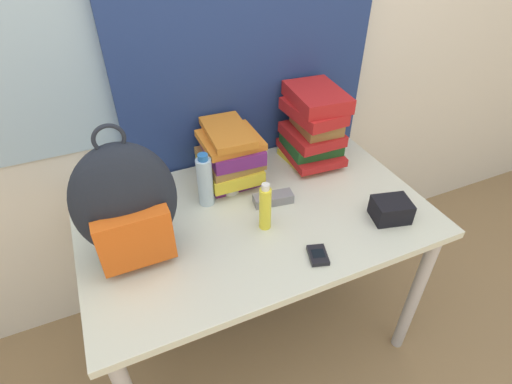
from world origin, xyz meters
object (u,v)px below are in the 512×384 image
object	(u,v)px
water_bottle	(205,181)
book_stack_center	(313,127)
sunscreen_bottle	(266,207)
camera_pouch	(391,210)
backpack	(126,205)
sunglasses_case	(273,199)
sports_bottle	(229,168)
cell_phone	(318,255)
book_stack_left	(230,155)

from	to	relation	value
water_bottle	book_stack_center	bearing A→B (deg)	11.34
sunscreen_bottle	camera_pouch	world-z (taller)	sunscreen_bottle
book_stack_center	water_bottle	size ratio (longest dim) A/B	1.47
backpack	sunglasses_case	distance (m)	0.55
sports_bottle	camera_pouch	distance (m)	0.61
book_stack_center	cell_phone	size ratio (longest dim) A/B	3.27
sunscreen_bottle	camera_pouch	xyz separation A→B (m)	(0.43, -0.14, -0.05)
sunglasses_case	camera_pouch	xyz separation A→B (m)	(0.35, -0.25, 0.02)
book_stack_left	cell_phone	xyz separation A→B (m)	(0.10, -0.52, -0.11)
water_bottle	sunglasses_case	world-z (taller)	water_bottle
cell_phone	book_stack_center	bearing A→B (deg)	62.45
book_stack_left	sunglasses_case	xyz separation A→B (m)	(0.09, -0.21, -0.10)
book_stack_left	sunglasses_case	size ratio (longest dim) A/B	1.79
book_stack_left	sports_bottle	xyz separation A→B (m)	(-0.03, -0.07, -0.01)
sports_bottle	camera_pouch	world-z (taller)	sports_bottle
book_stack_center	cell_phone	bearing A→B (deg)	-117.55
book_stack_center	sports_bottle	size ratio (longest dim) A/B	1.39
sunscreen_bottle	camera_pouch	bearing A→B (deg)	-18.20
backpack	camera_pouch	xyz separation A→B (m)	(0.87, -0.20, -0.16)
sunglasses_case	camera_pouch	bearing A→B (deg)	-35.89
book_stack_left	sports_bottle	distance (m)	0.08
backpack	book_stack_center	bearing A→B (deg)	17.36
camera_pouch	backpack	bearing A→B (deg)	166.76
sunscreen_bottle	cell_phone	size ratio (longest dim) A/B	1.92
sunscreen_bottle	sunglasses_case	world-z (taller)	sunscreen_bottle
water_bottle	sunscreen_bottle	world-z (taller)	water_bottle
backpack	water_bottle	size ratio (longest dim) A/B	2.16
backpack	sunglasses_case	bearing A→B (deg)	5.17
backpack	sunscreen_bottle	xyz separation A→B (m)	(0.44, -0.06, -0.11)
book_stack_center	cell_phone	world-z (taller)	book_stack_center
book_stack_center	cell_phone	distance (m)	0.60
book_stack_left	backpack	bearing A→B (deg)	-149.20
water_bottle	sunscreen_bottle	distance (m)	0.26
backpack	book_stack_left	world-z (taller)	backpack
book_stack_center	sports_bottle	xyz separation A→B (m)	(-0.40, -0.07, -0.05)
sunscreen_bottle	water_bottle	bearing A→B (deg)	125.16
sunscreen_bottle	backpack	bearing A→B (deg)	171.84
water_bottle	camera_pouch	distance (m)	0.68
camera_pouch	cell_phone	bearing A→B (deg)	-169.76
book_stack_center	cell_phone	xyz separation A→B (m)	(-0.27, -0.52, -0.15)
sunscreen_bottle	camera_pouch	size ratio (longest dim) A/B	1.25
sports_bottle	cell_phone	xyz separation A→B (m)	(0.14, -0.45, -0.10)
book_stack_left	water_bottle	bearing A→B (deg)	-142.17
sports_bottle	camera_pouch	xyz separation A→B (m)	(0.47, -0.38, -0.07)
sports_bottle	camera_pouch	bearing A→B (deg)	-39.12
sports_bottle	sunscreen_bottle	distance (m)	0.25
backpack	cell_phone	world-z (taller)	backpack
backpack	book_stack_center	xyz separation A→B (m)	(0.80, 0.25, -0.04)
water_bottle	cell_phone	distance (m)	0.49
book_stack_left	sunscreen_bottle	distance (m)	0.32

